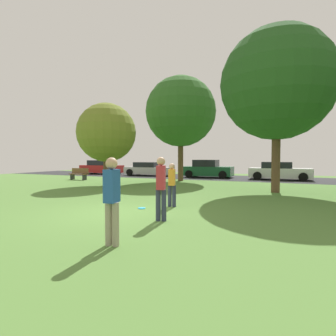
{
  "coord_description": "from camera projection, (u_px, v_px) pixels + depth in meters",
  "views": [
    {
      "loc": [
        5.01,
        -7.36,
        1.8
      ],
      "look_at": [
        0.0,
        4.18,
        1.28
      ],
      "focal_mm": 29.19,
      "sensor_mm": 36.0,
      "label": 1
    }
  ],
  "objects": [
    {
      "name": "oak_tree_right",
      "position": [
        106.0,
        133.0,
        16.98
      ],
      "size": [
        3.65,
        3.65,
        5.13
      ],
      "color": "brown",
      "rests_on": "ground_plane"
    },
    {
      "name": "frisbee_disc",
      "position": [
        142.0,
        208.0,
        9.47
      ],
      "size": [
        0.27,
        0.27,
        0.03
      ],
      "primitive_type": "cylinder",
      "color": "#2DB2E0",
      "rests_on": "ground_plane"
    },
    {
      "name": "person_thrower",
      "position": [
        161.0,
        185.0,
        7.6
      ],
      "size": [
        0.29,
        0.37,
        1.79
      ],
      "rotation": [
        0.0,
        0.0,
        1.83
      ],
      "color": "#2D334C",
      "rests_on": "ground_plane"
    },
    {
      "name": "road_strip",
      "position": [
        223.0,
        178.0,
        23.47
      ],
      "size": [
        44.0,
        6.4,
        0.01
      ],
      "primitive_type": "cube",
      "color": "#28282B",
      "rests_on": "ground_plane"
    },
    {
      "name": "ground_plane",
      "position": [
        116.0,
        212.0,
        8.81
      ],
      "size": [
        44.0,
        44.0,
        0.0
      ],
      "primitive_type": "plane",
      "color": "#547F38"
    },
    {
      "name": "park_bench",
      "position": [
        79.0,
        174.0,
        21.3
      ],
      "size": [
        1.6,
        0.45,
        0.9
      ],
      "rotation": [
        0.0,
        0.0,
        3.14
      ],
      "color": "brown",
      "rests_on": "ground_plane"
    },
    {
      "name": "parked_car_silver",
      "position": [
        149.0,
        169.0,
        26.06
      ],
      "size": [
        4.6,
        2.01,
        1.28
      ],
      "color": "#B7B7BC",
      "rests_on": "ground_plane"
    },
    {
      "name": "parked_car_white",
      "position": [
        279.0,
        171.0,
        21.35
      ],
      "size": [
        4.57,
        2.01,
        1.39
      ],
      "color": "white",
      "rests_on": "ground_plane"
    },
    {
      "name": "oak_tree_center",
      "position": [
        181.0,
        112.0,
        20.21
      ],
      "size": [
        5.2,
        5.2,
        7.75
      ],
      "color": "brown",
      "rests_on": "ground_plane"
    },
    {
      "name": "parked_car_red",
      "position": [
        101.0,
        168.0,
        28.65
      ],
      "size": [
        4.43,
        2.02,
        1.43
      ],
      "color": "#B21E1E",
      "rests_on": "ground_plane"
    },
    {
      "name": "person_catcher",
      "position": [
        172.0,
        183.0,
        9.8
      ],
      "size": [
        0.29,
        0.37,
        1.56
      ],
      "rotation": [
        0.0,
        0.0,
        -1.31
      ],
      "color": "#2D334C",
      "rests_on": "ground_plane"
    },
    {
      "name": "parked_car_green",
      "position": [
        208.0,
        169.0,
        23.77
      ],
      "size": [
        4.16,
        2.06,
        1.53
      ],
      "color": "#195633",
      "rests_on": "ground_plane"
    },
    {
      "name": "maple_tree_near",
      "position": [
        277.0,
        84.0,
        13.58
      ],
      "size": [
        5.58,
        5.58,
        8.22
      ],
      "color": "brown",
      "rests_on": "ground_plane"
    },
    {
      "name": "person_bystander",
      "position": [
        112.0,
        197.0,
        5.47
      ],
      "size": [
        0.3,
        0.34,
        1.79
      ],
      "rotation": [
        0.0,
        0.0,
        1.67
      ],
      "color": "gray",
      "rests_on": "ground_plane"
    }
  ]
}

